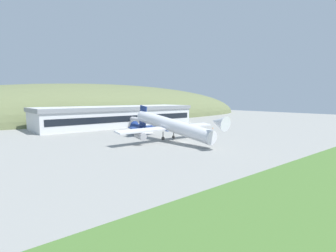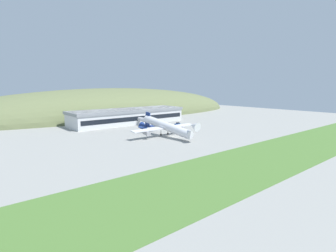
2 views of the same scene
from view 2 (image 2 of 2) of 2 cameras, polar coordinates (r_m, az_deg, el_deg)
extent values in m
plane|color=gray|center=(132.00, 1.13, -2.44)|extent=(386.81, 386.81, 0.00)
cube|color=#4C7533|center=(100.71, 20.27, -6.53)|extent=(348.13, 30.91, 0.08)
ellipsoid|color=#667047|center=(236.65, -11.71, 2.37)|extent=(275.30, 82.12, 47.13)
cube|color=silver|center=(181.05, -8.63, 2.12)|extent=(78.60, 21.88, 9.97)
cube|color=gray|center=(180.63, -8.66, 3.41)|extent=(79.80, 23.08, 1.79)
cube|color=black|center=(171.87, -6.72, 1.64)|extent=(75.46, 0.16, 2.79)
cylinder|color=silver|center=(167.77, -5.19, 1.32)|extent=(2.60, 12.10, 2.60)
cube|color=silver|center=(162.87, -3.97, 1.11)|extent=(3.38, 2.86, 2.86)
cylinder|color=slate|center=(163.55, -4.07, 0.44)|extent=(0.36, 0.36, 4.00)
cylinder|color=silver|center=(132.53, -0.31, -0.07)|extent=(4.17, 34.66, 8.37)
cone|color=silver|center=(118.06, 5.67, -0.03)|extent=(4.09, 5.06, 4.62)
cone|color=navy|center=(148.51, -5.17, -0.10)|extent=(4.09, 5.88, 4.72)
cube|color=navy|center=(145.21, -4.45, 1.46)|extent=(0.50, 4.71, 8.38)
cube|color=navy|center=(145.94, -4.48, -0.09)|extent=(10.84, 2.94, 0.72)
cube|color=silver|center=(133.99, -0.78, -0.38)|extent=(38.31, 3.63, 0.89)
cylinder|color=#9E9EA3|center=(126.99, -4.65, -1.60)|extent=(2.30, 3.86, 2.73)
cylinder|color=#9E9EA3|center=(141.26, 2.98, -0.52)|extent=(2.30, 3.86, 2.73)
cylinder|color=#2D2D2D|center=(132.95, -1.54, -1.43)|extent=(0.28, 0.28, 2.20)
cylinder|color=#2D2D2D|center=(133.15, -1.54, -1.90)|extent=(0.45, 1.10, 1.10)
cylinder|color=#2D2D2D|center=(135.80, -0.02, -1.22)|extent=(0.28, 0.28, 2.20)
cylinder|color=#2D2D2D|center=(135.99, -0.02, -1.67)|extent=(0.45, 1.10, 1.10)
cylinder|color=#2D2D2D|center=(123.90, 3.21, -1.35)|extent=(0.22, 0.22, 1.98)
cylinder|color=#2D2D2D|center=(124.08, 3.20, -1.80)|extent=(0.30, 0.82, 0.83)
cube|color=#264C99|center=(159.95, -0.40, -0.30)|extent=(4.10, 2.07, 0.88)
cube|color=black|center=(159.94, -0.34, -0.01)|extent=(2.30, 1.65, 0.72)
cube|color=#264C99|center=(173.78, 2.09, 0.41)|extent=(3.81, 1.93, 0.80)
cube|color=black|center=(173.80, 2.14, 0.65)|extent=(2.11, 1.61, 0.65)
cube|color=#264C99|center=(151.80, -5.24, -0.51)|extent=(2.47, 2.60, 2.54)
cube|color=black|center=(151.06, -5.63, -0.38)|extent=(0.13, 2.16, 1.12)
cube|color=silver|center=(153.81, -4.07, -0.25)|extent=(5.18, 2.66, 3.20)
cube|color=orange|center=(169.53, 6.37, 0.02)|extent=(0.52, 0.52, 0.03)
cone|color=orange|center=(169.48, 6.37, 0.12)|extent=(0.40, 0.40, 0.55)
camera|label=1|loc=(47.78, -2.44, -5.02)|focal=28.00mm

